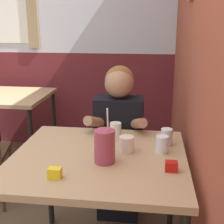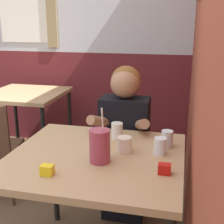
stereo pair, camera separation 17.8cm
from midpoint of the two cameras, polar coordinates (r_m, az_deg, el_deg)
brick_wall_right at (r=2.27m, az=18.37°, el=13.15°), size 0.08×4.28×2.70m
back_wall at (r=3.61m, az=-4.55°, el=14.93°), size 5.47×0.09×2.70m
main_table at (r=1.73m, az=0.01°, el=-9.98°), size 0.94×0.87×0.75m
background_table at (r=3.28m, az=-13.93°, el=2.01°), size 0.75×0.75×0.75m
person_seated at (r=2.26m, az=4.56°, el=-5.49°), size 0.42×0.41×1.15m
cocktail_pitcher at (r=1.59m, az=0.96°, el=-6.28°), size 0.11×0.11×0.29m
glass_near_pitcher at (r=1.73m, az=11.74°, el=-6.20°), size 0.07×0.07×0.09m
glass_center at (r=1.91m, az=3.60°, el=-3.52°), size 0.07×0.07×0.10m
glass_far_side at (r=1.73m, az=5.24°, el=-6.01°), size 0.08×0.08×0.09m
glass_by_brick at (r=1.84m, az=12.81°, el=-4.85°), size 0.07×0.07×0.10m
condiment_ketchup at (r=1.53m, az=12.94°, el=-10.20°), size 0.06×0.04×0.05m
condiment_mustard at (r=1.50m, az=-8.42°, el=-10.54°), size 0.06×0.04×0.05m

